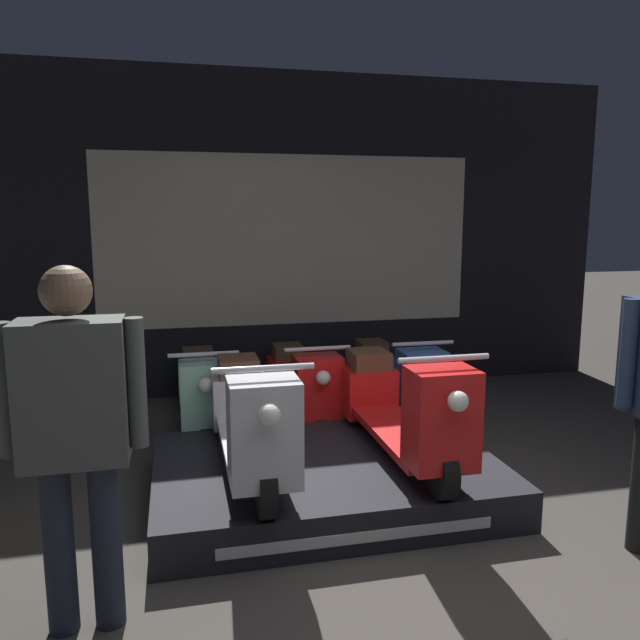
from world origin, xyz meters
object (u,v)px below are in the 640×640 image
(scooter_backrow_1, at_px, (301,386))
(scooter_backrow_0, at_px, (202,392))
(scooter_display_left, at_px, (250,418))
(scooter_backrow_2, at_px, (394,380))
(person_left_browsing, at_px, (75,422))
(scooter_display_right, at_px, (399,407))

(scooter_backrow_1, bearing_deg, scooter_backrow_0, 180.00)
(scooter_display_left, bearing_deg, scooter_backrow_0, 98.56)
(scooter_display_left, xyz_separation_m, scooter_backrow_2, (1.50, 1.54, -0.25))
(scooter_backrow_0, height_order, scooter_backrow_1, same)
(scooter_display_left, height_order, scooter_backrow_1, scooter_display_left)
(scooter_backrow_0, distance_m, person_left_browsing, 2.70)
(scooter_display_right, bearing_deg, scooter_display_left, 180.00)
(scooter_display_left, relative_size, scooter_backrow_0, 1.00)
(scooter_backrow_1, bearing_deg, scooter_display_left, -112.34)
(scooter_backrow_2, relative_size, person_left_browsing, 1.10)
(scooter_display_left, height_order, scooter_backrow_2, scooter_display_left)
(scooter_display_left, distance_m, scooter_backrow_2, 2.16)
(scooter_backrow_2, bearing_deg, scooter_display_right, -108.66)
(scooter_display_left, relative_size, person_left_browsing, 1.10)
(scooter_backrow_0, height_order, person_left_browsing, person_left_browsing)
(scooter_display_left, relative_size, scooter_display_right, 1.00)
(scooter_backrow_2, bearing_deg, scooter_display_left, -134.20)
(scooter_backrow_2, bearing_deg, person_left_browsing, -132.59)
(scooter_backrow_0, xyz_separation_m, scooter_backrow_1, (0.86, 0.00, 0.00))
(scooter_backrow_1, distance_m, scooter_backrow_2, 0.86)
(scooter_display_right, distance_m, scooter_backrow_1, 1.60)
(scooter_backrow_2, height_order, person_left_browsing, person_left_browsing)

